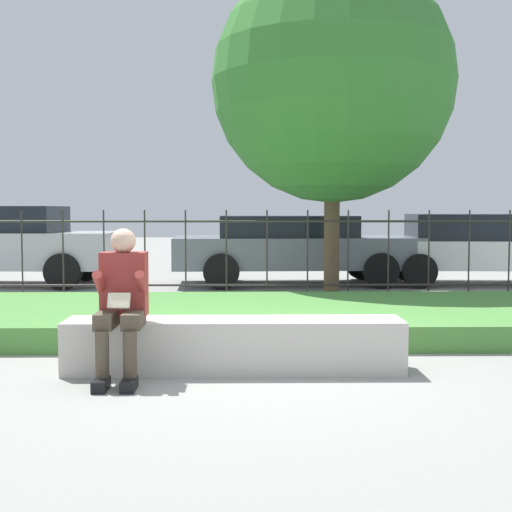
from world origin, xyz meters
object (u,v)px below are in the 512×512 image
object	(u,v)px
stone_bench	(234,348)
car_parked_right	(482,247)
car_parked_center	(294,247)
car_parked_left	(8,243)
person_seated_reader	(122,298)
tree_behind_fence	(333,82)

from	to	relation	value
stone_bench	car_parked_right	size ratio (longest dim) A/B	0.65
car_parked_center	car_parked_left	bearing A→B (deg)	178.21
person_seated_reader	tree_behind_fence	bearing A→B (deg)	67.09
stone_bench	car_parked_left	size ratio (longest dim) A/B	0.72
stone_bench	car_parked_center	xyz separation A→B (m)	(1.03, 7.27, 0.51)
tree_behind_fence	car_parked_center	bearing A→B (deg)	105.88
car_parked_left	car_parked_right	bearing A→B (deg)	2.77
car_parked_left	car_parked_right	xyz separation A→B (m)	(8.96, 0.01, -0.07)
car_parked_right	tree_behind_fence	world-z (taller)	tree_behind_fence
car_parked_left	tree_behind_fence	world-z (taller)	tree_behind_fence
stone_bench	tree_behind_fence	size ratio (longest dim) A/B	0.54
person_seated_reader	tree_behind_fence	world-z (taller)	tree_behind_fence
stone_bench	tree_behind_fence	distance (m)	6.60
stone_bench	car_parked_center	size ratio (longest dim) A/B	0.63
car_parked_center	tree_behind_fence	size ratio (longest dim) A/B	0.86
car_parked_right	car_parked_center	size ratio (longest dim) A/B	0.97
person_seated_reader	car_parked_left	size ratio (longest dim) A/B	0.31
stone_bench	car_parked_center	world-z (taller)	car_parked_center
car_parked_right	car_parked_left	bearing A→B (deg)	-176.74
stone_bench	person_seated_reader	world-z (taller)	person_seated_reader
person_seated_reader	stone_bench	bearing A→B (deg)	17.58
car_parked_left	car_parked_right	distance (m)	8.96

